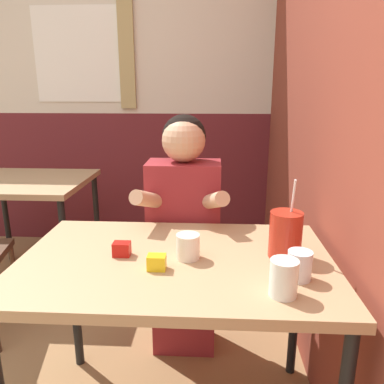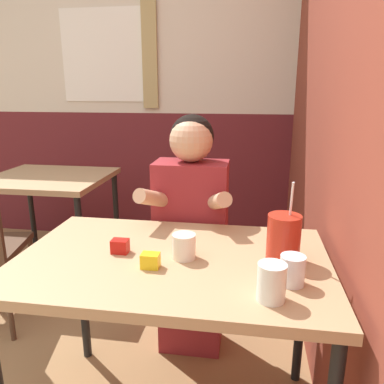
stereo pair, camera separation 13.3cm
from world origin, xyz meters
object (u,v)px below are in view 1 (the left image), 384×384
Objects in this scene: main_table at (176,275)px; background_table at (27,192)px; cocktail_pitcher at (285,235)px; person_seated at (184,234)px.

main_table is 1.39× the size of background_table.
background_table is 1.83m from cocktail_pitcher.
cocktail_pitcher is at bearing -36.09° from background_table.
background_table is 1.26m from person_seated.
cocktail_pitcher reaches higher than background_table.
main_table is 0.48m from person_seated.
background_table is at bearing 149.93° from person_seated.
person_seated is (-0.01, 0.48, -0.03)m from main_table.
main_table is 0.92× the size of person_seated.
main_table is at bearing -89.14° from person_seated.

